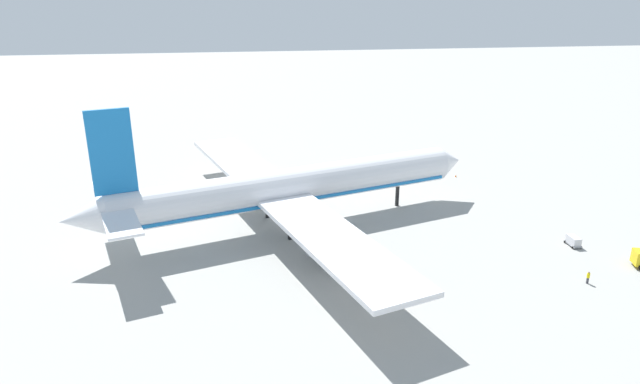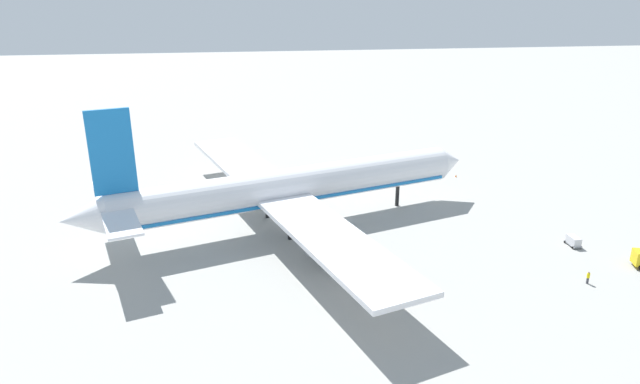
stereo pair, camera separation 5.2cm
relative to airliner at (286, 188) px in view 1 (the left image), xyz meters
The scene contains 7 objects.
ground_plane 6.93m from the airliner, 15.67° to the left, with size 600.00×600.00×0.00m, color #9E9E99.
airliner is the anchor object (origin of this frame).
baggage_cart_0 46.16m from the airliner, 19.04° to the right, with size 1.57×3.48×1.54m.
ground_worker_0 46.67m from the airliner, 34.39° to the right, with size 0.56×0.56×1.76m.
traffic_cone_0 57.35m from the airliner, 42.64° to the left, with size 0.36×0.36×0.55m, color orange.
traffic_cone_1 41.37m from the airliner, 97.24° to the left, with size 0.36×0.36×0.55m, color orange.
traffic_cone_3 44.24m from the airliner, 27.99° to the left, with size 0.36×0.36×0.55m, color orange.
Camera 1 is at (-9.72, -85.89, 37.10)m, focal length 30.92 mm.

